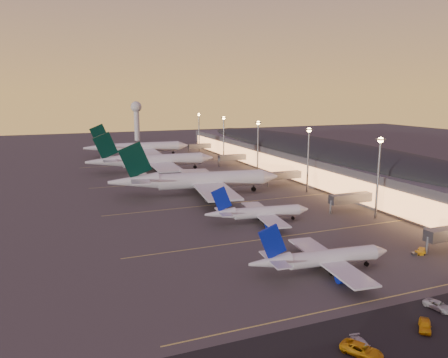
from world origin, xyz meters
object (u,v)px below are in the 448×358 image
(airliner_wide_far, at_px, (138,148))
(service_van_d, at_px, (425,325))
(airliner_narrow_south, at_px, (321,259))
(airliner_narrow_north, at_px, (258,213))
(service_van_b, at_px, (362,350))
(radar_tower, at_px, (136,114))
(baggage_tug_a, at_px, (418,253))
(service_van_c, at_px, (438,305))
(airliner_wide_mid, at_px, (152,161))
(service_van_a, at_px, (362,346))
(baggage_tug_b, at_px, (421,251))
(airliner_wide_near, at_px, (197,181))

(airliner_wide_far, distance_m, service_van_d, 224.57)
(airliner_narrow_south, height_order, airliner_narrow_north, airliner_narrow_south)
(service_van_b, relative_size, service_van_d, 1.33)
(airliner_narrow_south, relative_size, radar_tower, 1.05)
(service_van_d, bearing_deg, airliner_narrow_south, 139.13)
(airliner_wide_far, bearing_deg, baggage_tug_a, -78.58)
(service_van_c, bearing_deg, radar_tower, 78.84)
(airliner_wide_mid, distance_m, baggage_tug_a, 144.61)
(airliner_wide_far, bearing_deg, airliner_narrow_south, -86.73)
(baggage_tug_a, bearing_deg, airliner_narrow_south, -170.35)
(airliner_narrow_north, bearing_deg, airliner_wide_far, 100.05)
(service_van_c, bearing_deg, service_van_a, -176.26)
(baggage_tug_b, height_order, service_van_c, service_van_c)
(airliner_narrow_south, height_order, service_van_c, airliner_narrow_south)
(baggage_tug_a, bearing_deg, baggage_tug_b, 37.93)
(service_van_d, bearing_deg, service_van_c, 73.66)
(service_van_a, xyz_separation_m, service_van_c, (21.73, 5.45, -0.00))
(airliner_narrow_north, height_order, airliner_wide_far, airliner_wide_far)
(airliner_narrow_south, height_order, baggage_tug_a, airliner_narrow_south)
(service_van_c, bearing_deg, baggage_tug_a, 40.73)
(airliner_narrow_south, xyz_separation_m, service_van_a, (-11.45, -28.08, -2.39))
(airliner_wide_mid, xyz_separation_m, baggage_tug_b, (36.38, -139.41, -4.90))
(radar_tower, xyz_separation_m, service_van_a, (-26.13, -317.63, -21.13))
(baggage_tug_a, distance_m, service_van_c, 28.81)
(airliner_narrow_north, xyz_separation_m, baggage_tug_b, (26.21, -38.67, -2.63))
(radar_tower, xyz_separation_m, service_van_c, (-4.40, -312.18, -21.13))
(service_van_a, relative_size, service_van_d, 1.06)
(baggage_tug_a, height_order, service_van_d, service_van_d)
(airliner_narrow_south, distance_m, baggage_tug_b, 30.18)
(radar_tower, bearing_deg, service_van_a, -94.70)
(airliner_narrow_north, bearing_deg, service_van_c, -76.37)
(airliner_narrow_south, bearing_deg, airliner_wide_near, 96.82)
(service_van_b, bearing_deg, baggage_tug_a, 8.09)
(service_van_a, distance_m, service_van_b, 1.38)
(baggage_tug_b, bearing_deg, airliner_narrow_north, 93.25)
(airliner_wide_far, bearing_deg, service_van_d, -86.23)
(airliner_narrow_north, relative_size, airliner_wide_far, 0.51)
(airliner_wide_mid, height_order, service_van_c, airliner_wide_mid)
(airliner_wide_far, xyz_separation_m, service_van_b, (-9.76, -226.43, -4.50))
(radar_tower, xyz_separation_m, baggage_tug_b, (15.37, -288.88, -21.41))
(radar_tower, bearing_deg, airliner_wide_near, -94.49)
(airliner_wide_mid, bearing_deg, baggage_tug_a, -73.87)
(radar_tower, relative_size, baggage_tug_b, 9.04)
(baggage_tug_a, bearing_deg, airliner_narrow_north, 131.89)
(airliner_wide_far, distance_m, service_van_a, 225.65)
(service_van_b, bearing_deg, service_van_c, -11.33)
(airliner_wide_mid, xyz_separation_m, airliner_wide_far, (3.70, 57.26, 0.03))
(airliner_narrow_south, bearing_deg, baggage_tug_a, 5.29)
(baggage_tug_b, bearing_deg, service_van_b, -175.85)
(airliner_narrow_north, distance_m, baggage_tug_b, 46.79)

